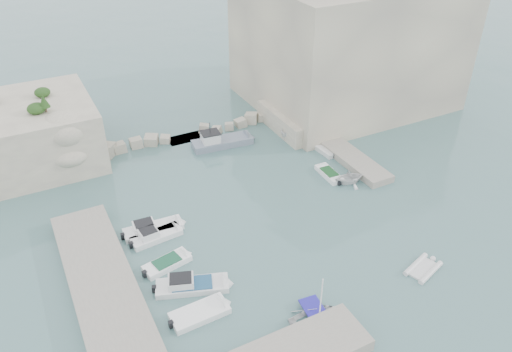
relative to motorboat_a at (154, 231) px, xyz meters
name	(u,v)px	position (x,y,z in m)	size (l,w,h in m)	color
ground	(285,233)	(10.99, -6.02, 0.00)	(400.00, 400.00, 0.00)	slate
cliff_east	(347,41)	(33.99, 16.98, 8.50)	(26.00, 22.00, 17.00)	beige
cliff_terrace	(302,118)	(23.99, 11.98, 1.25)	(8.00, 10.00, 2.50)	beige
outcrop_west	(22,135)	(-9.01, 18.98, 3.50)	(16.00, 14.00, 7.00)	beige
quay_west	(107,297)	(-6.01, -7.02, 0.55)	(5.00, 24.00, 1.10)	#9E9689
ledge_east	(341,150)	(24.49, 3.98, 0.40)	(3.00, 16.00, 0.80)	#9E9689
breakwater	(191,132)	(9.99, 15.98, 0.70)	(28.00, 3.00, 1.40)	beige
motorboat_a	(154,231)	(0.00, 0.00, 0.00)	(6.13, 1.82, 1.40)	white
motorboat_b	(157,238)	(-0.08, -1.18, 0.00)	(5.20, 1.70, 1.40)	white
motorboat_c	(167,266)	(-0.40, -5.16, 0.00)	(4.60, 1.67, 0.70)	white
motorboat_d	(193,288)	(0.58, -8.70, 0.00)	(6.57, 1.95, 1.40)	silver
motorboat_e	(200,316)	(0.03, -11.68, 0.00)	(5.00, 2.05, 0.70)	white
rowboat	(319,321)	(7.96, -16.43, 0.00)	(3.36, 4.70, 0.97)	white
inflatable_dinghy	(423,270)	(19.07, -15.83, 0.00)	(3.77, 1.83, 0.44)	silver
tender_east_a	(349,183)	(21.52, -1.83, 0.00)	(2.96, 3.43, 1.81)	silver
tender_east_b	(329,176)	(20.37, 0.35, 0.00)	(4.31, 1.47, 0.70)	white
tender_east_c	(322,150)	(22.98, 5.55, 0.00)	(5.00, 1.62, 0.70)	silver
tender_east_d	(298,139)	(21.71, 9.19, 0.00)	(1.67, 4.44, 1.71)	white
work_boat	(223,145)	(12.65, 12.20, 0.00)	(8.13, 2.40, 2.20)	slate
rowboat_mast	(321,298)	(7.96, -16.43, 2.59)	(0.10, 0.10, 4.20)	white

